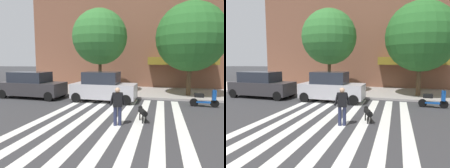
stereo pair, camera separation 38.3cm
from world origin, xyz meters
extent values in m
plane|color=#353538|center=(0.00, 7.29, 0.00)|extent=(160.00, 160.00, 0.00)
cube|color=#A29B97|center=(0.00, 17.57, 0.07)|extent=(80.00, 6.00, 0.15)
cube|color=silver|center=(-2.90, 7.29, 0.00)|extent=(0.45, 13.97, 0.01)
cube|color=silver|center=(-2.00, 7.29, 0.00)|extent=(0.45, 13.97, 0.01)
cube|color=silver|center=(-1.10, 7.29, 0.00)|extent=(0.45, 13.97, 0.01)
cube|color=silver|center=(-0.20, 7.29, 0.00)|extent=(0.45, 13.97, 0.01)
cube|color=silver|center=(0.70, 7.29, 0.00)|extent=(0.45, 13.97, 0.01)
cube|color=silver|center=(1.60, 7.29, 0.00)|extent=(0.45, 13.97, 0.01)
cube|color=silver|center=(2.50, 7.29, 0.00)|extent=(0.45, 13.97, 0.01)
cube|color=silver|center=(3.40, 7.29, 0.00)|extent=(0.45, 13.97, 0.01)
cube|color=olive|center=(4.27, 19.97, 2.75)|extent=(6.11, 1.60, 0.70)
cube|color=#333134|center=(-6.82, 13.22, 0.71)|extent=(4.86, 2.07, 0.93)
cube|color=#232833|center=(-7.01, 13.23, 1.56)|extent=(2.84, 1.78, 0.76)
cylinder|color=black|center=(-4.87, 14.04, 0.33)|extent=(0.67, 0.24, 0.66)
cylinder|color=black|center=(-4.93, 12.28, 0.33)|extent=(0.67, 0.24, 0.66)
cylinder|color=black|center=(-8.71, 14.16, 0.33)|extent=(0.67, 0.24, 0.66)
cylinder|color=black|center=(-8.77, 12.41, 0.33)|extent=(0.67, 0.24, 0.66)
cube|color=#B4B2B8|center=(-1.26, 13.22, 0.74)|extent=(4.34, 1.88, 0.97)
cube|color=#232833|center=(-1.43, 13.22, 1.62)|extent=(2.34, 1.64, 0.79)
cylinder|color=black|center=(0.43, 14.03, 0.33)|extent=(0.66, 0.23, 0.66)
cylinder|color=black|center=(0.41, 12.37, 0.33)|extent=(0.66, 0.23, 0.66)
cylinder|color=black|center=(-2.93, 14.08, 0.33)|extent=(0.66, 0.23, 0.66)
cylinder|color=black|center=(-2.95, 12.41, 0.33)|extent=(0.66, 0.23, 0.66)
cylinder|color=black|center=(5.62, 13.03, 0.24)|extent=(0.48, 0.12, 0.48)
cylinder|color=black|center=(4.47, 13.07, 0.24)|extent=(0.49, 0.16, 0.48)
cube|color=#14479A|center=(5.00, 13.05, 0.29)|extent=(0.81, 0.35, 0.08)
cube|color=black|center=(4.75, 13.06, 0.69)|extent=(0.53, 0.32, 0.24)
cube|color=#14479A|center=(5.57, 13.03, 0.74)|extent=(0.21, 0.29, 0.60)
cylinder|color=black|center=(5.57, 13.03, 1.09)|extent=(0.06, 0.50, 0.04)
cylinder|color=#4C3823|center=(-2.51, 16.32, 1.81)|extent=(0.27, 0.27, 3.31)
sphere|color=#337533|center=(-2.51, 16.32, 4.71)|extent=(4.53, 4.53, 4.53)
cylinder|color=#4C3823|center=(4.51, 16.31, 1.62)|extent=(0.34, 0.34, 2.95)
sphere|color=#286628|center=(4.51, 16.31, 4.50)|extent=(5.10, 5.10, 5.10)
cylinder|color=#282D4C|center=(0.66, 8.31, 0.41)|extent=(0.19, 0.19, 0.82)
cylinder|color=#282D4C|center=(0.85, 8.38, 0.41)|extent=(0.19, 0.19, 0.82)
cube|color=black|center=(0.76, 8.35, 1.12)|extent=(0.44, 0.36, 0.60)
cylinder|color=black|center=(0.53, 8.26, 1.15)|extent=(0.24, 0.16, 0.57)
cylinder|color=black|center=(0.98, 8.43, 1.15)|extent=(0.24, 0.16, 0.57)
sphere|color=tan|center=(0.76, 8.35, 1.53)|extent=(0.28, 0.28, 0.22)
cylinder|color=black|center=(1.76, 9.13, 0.45)|extent=(0.50, 0.76, 0.26)
sphere|color=black|center=(1.60, 9.54, 0.55)|extent=(0.26, 0.26, 0.20)
cylinder|color=black|center=(1.92, 8.70, 0.50)|extent=(0.12, 0.23, 0.16)
cylinder|color=black|center=(1.60, 9.34, 0.16)|extent=(0.07, 0.07, 0.32)
cylinder|color=black|center=(1.73, 9.39, 0.16)|extent=(0.07, 0.07, 0.32)
cylinder|color=black|center=(1.78, 8.87, 0.16)|extent=(0.07, 0.07, 0.32)
cylinder|color=black|center=(1.91, 8.92, 0.16)|extent=(0.07, 0.07, 0.32)
camera|label=1|loc=(2.57, 0.14, 2.75)|focal=32.42mm
camera|label=2|loc=(2.94, 0.24, 2.75)|focal=32.42mm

